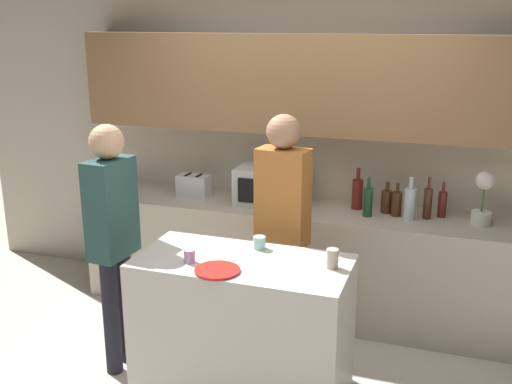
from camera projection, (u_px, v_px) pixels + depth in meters
The scene contains 19 objects.
back_wall at pixel (314, 119), 4.74m from camera, with size 6.40×0.40×2.70m.
back_counter at pixel (302, 260), 4.80m from camera, with size 3.60×0.62×0.88m.
kitchen_island at pixel (243, 331), 3.66m from camera, with size 1.27×0.63×0.93m.
microwave at pixel (271, 186), 4.74m from camera, with size 0.52×0.39×0.30m.
toaster at pixel (194, 186), 4.96m from camera, with size 0.26×0.16×0.18m.
potted_plant at pixel (483, 198), 4.24m from camera, with size 0.14×0.14×0.40m.
bottle_0 at pixel (357, 193), 4.62m from camera, with size 0.08×0.08×0.33m.
bottle_1 at pixel (368, 201), 4.45m from camera, with size 0.07×0.07×0.30m.
bottle_2 at pixel (387, 201), 4.54m from camera, with size 0.09×0.09×0.24m.
bottle_3 at pixel (396, 203), 4.46m from camera, with size 0.08×0.08×0.25m.
bottle_4 at pixel (410, 203), 4.36m from camera, with size 0.08×0.08×0.33m.
bottle_5 at pixel (428, 203), 4.39m from camera, with size 0.06×0.06×0.32m.
bottle_6 at pixel (442, 204), 4.43m from camera, with size 0.06×0.06×0.27m.
plate_on_island at pixel (217, 270), 3.37m from camera, with size 0.26×0.26×0.01m.
cup_0 at pixel (190, 256), 3.49m from camera, with size 0.07×0.07×0.08m.
cup_1 at pixel (259, 243), 3.70m from camera, with size 0.08×0.08×0.08m.
cup_2 at pixel (332, 259), 3.41m from camera, with size 0.07×0.07×0.11m.
person_left at pixel (113, 228), 3.86m from camera, with size 0.22×0.35×1.68m.
person_center at pixel (283, 217), 4.00m from camera, with size 0.36×0.23×1.72m.
Camera 1 is at (1.09, -2.95, 2.30)m, focal length 42.00 mm.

